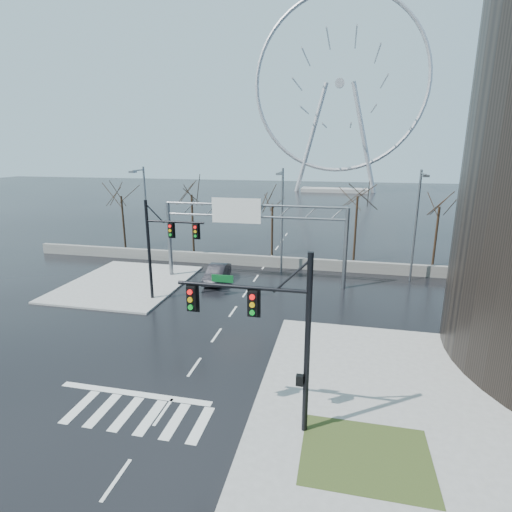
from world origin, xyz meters
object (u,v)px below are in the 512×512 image
(signal_mast_far, at_px, (162,242))
(car, at_px, (217,273))
(signal_mast_near, at_px, (274,326))
(sign_gantry, at_px, (249,226))
(ferris_wheel, at_px, (339,91))

(signal_mast_far, bearing_deg, car, 64.31)
(signal_mast_near, xyz_separation_m, sign_gantry, (-5.52, 19.00, 0.31))
(signal_mast_near, distance_m, ferris_wheel, 101.29)
(sign_gantry, distance_m, ferris_wheel, 82.91)
(signal_mast_far, relative_size, car, 1.73)
(ferris_wheel, bearing_deg, signal_mast_near, -89.92)
(sign_gantry, bearing_deg, ferris_wheel, 86.16)
(ferris_wheel, distance_m, car, 84.92)
(sign_gantry, bearing_deg, car, -168.65)
(signal_mast_far, height_order, car, signal_mast_far)
(signal_mast_near, bearing_deg, signal_mast_far, 130.26)
(ferris_wheel, bearing_deg, car, -95.85)
(signal_mast_far, xyz_separation_m, sign_gantry, (5.49, 6.00, 0.35))
(signal_mast_far, bearing_deg, signal_mast_near, -49.74)
(signal_mast_far, distance_m, sign_gantry, 8.14)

